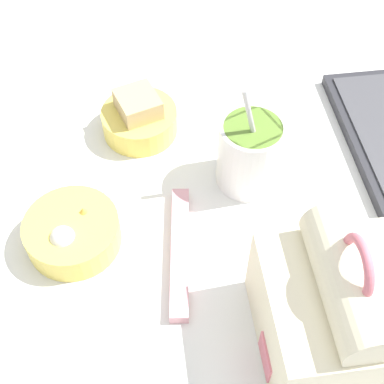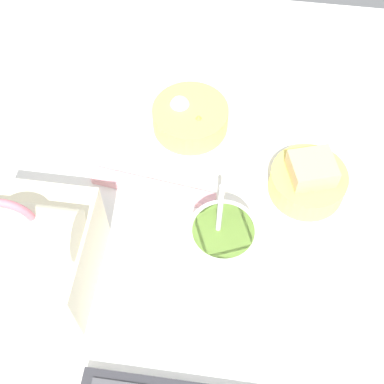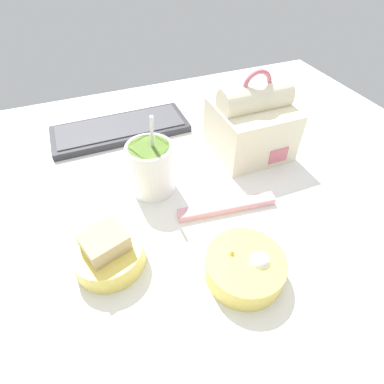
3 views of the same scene
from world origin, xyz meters
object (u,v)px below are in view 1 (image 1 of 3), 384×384
Objects in this scene: chopstick_case at (180,251)px; bento_bowl_snacks at (73,232)px; lunch_bag at (337,308)px; soup_cup at (250,153)px; bento_bowl_sandwich at (139,118)px.

bento_bowl_snacks is at bearing -105.88° from chopstick_case.
lunch_bag reaches higher than bento_bowl_snacks.
soup_cup reaches higher than chopstick_case.
lunch_bag is 42.75cm from bento_bowl_sandwich.
bento_bowl_sandwich is at bearing 152.38° from bento_bowl_snacks.
chopstick_case is at bearing -130.34° from lunch_bag.
soup_cup is at bearing -169.79° from lunch_bag.
lunch_bag reaches higher than soup_cup.
chopstick_case is (23.95, 3.58, -1.96)cm from bento_bowl_sandwich.
bento_bowl_snacks is (7.85, -25.56, -3.42)cm from soup_cup.
bento_bowl_sandwich is 0.59× the size of chopstick_case.
bento_bowl_snacks is (-17.69, -30.16, -5.05)cm from lunch_bag.
bento_bowl_snacks is (19.95, -10.44, -0.43)cm from bento_bowl_sandwich.
lunch_bag is 22.17cm from chopstick_case.
soup_cup is 0.91× the size of chopstick_case.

